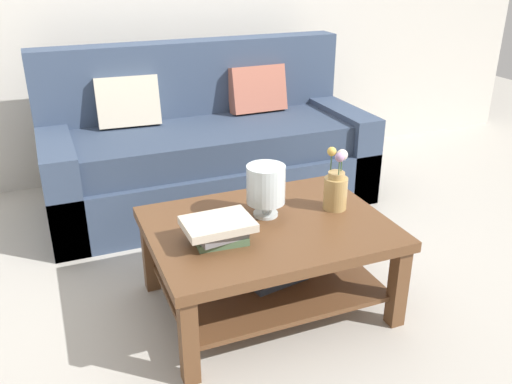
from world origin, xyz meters
TOP-DOWN VIEW (x-y plane):
  - ground_plane at (0.00, 0.00)m, footprint 10.00×10.00m
  - couch at (0.02, 0.92)m, footprint 2.15×0.90m
  - coffee_table at (-0.09, -0.40)m, footprint 1.11×0.84m
  - book_stack_main at (-0.36, -0.47)m, footprint 0.30×0.22m
  - glass_hurricane_vase at (-0.07, -0.31)m, footprint 0.19×0.19m
  - flower_pitcher at (0.28, -0.37)m, footprint 0.12×0.12m

SIDE VIEW (x-z plane):
  - ground_plane at x=0.00m, z-range 0.00..0.00m
  - coffee_table at x=-0.09m, z-range 0.10..0.56m
  - couch at x=0.02m, z-range -0.17..0.89m
  - book_stack_main at x=-0.36m, z-range 0.46..0.56m
  - flower_pitcher at x=0.28m, z-range 0.41..0.72m
  - glass_hurricane_vase at x=-0.07m, z-range 0.48..0.74m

